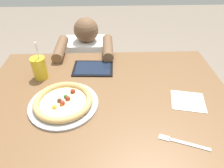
% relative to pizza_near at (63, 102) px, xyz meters
% --- Properties ---
extents(dining_table, '(1.29, 0.93, 0.75)m').
position_rel_pizza_near_xyz_m(dining_table, '(0.21, 0.05, -0.12)').
color(dining_table, brown).
rests_on(dining_table, ground).
extents(pizza_near, '(0.34, 0.34, 0.04)m').
position_rel_pizza_near_xyz_m(pizza_near, '(0.00, 0.00, 0.00)').
color(pizza_near, '#B7B7BC').
rests_on(pizza_near, dining_table).
extents(drink_cup_colored, '(0.08, 0.08, 0.22)m').
position_rel_pizza_near_xyz_m(drink_cup_colored, '(-0.16, 0.24, 0.04)').
color(drink_cup_colored, gold).
rests_on(drink_cup_colored, dining_table).
extents(paper_napkin, '(0.19, 0.17, 0.00)m').
position_rel_pizza_near_xyz_m(paper_napkin, '(0.61, 0.00, -0.02)').
color(paper_napkin, white).
rests_on(paper_napkin, dining_table).
extents(fork, '(0.20, 0.09, 0.00)m').
position_rel_pizza_near_xyz_m(fork, '(0.50, -0.24, -0.02)').
color(fork, silver).
rests_on(fork, dining_table).
extents(tablet, '(0.25, 0.18, 0.01)m').
position_rel_pizza_near_xyz_m(tablet, '(0.13, 0.31, -0.02)').
color(tablet, black).
rests_on(tablet, dining_table).
extents(diner_seated, '(0.39, 0.51, 0.91)m').
position_rel_pizza_near_xyz_m(diner_seated, '(0.06, 0.74, -0.35)').
color(diner_seated, '#333847').
rests_on(diner_seated, ground).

